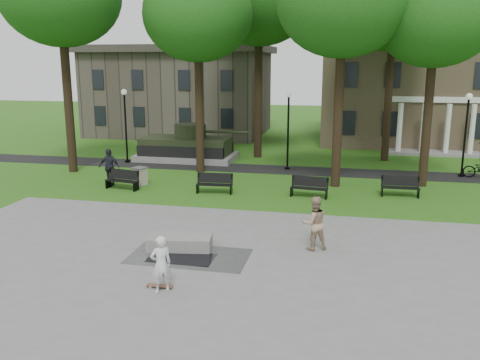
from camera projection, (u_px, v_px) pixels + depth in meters
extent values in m
plane|color=#336016|center=(236.00, 233.00, 19.47)|extent=(120.00, 120.00, 0.00)
cube|color=gray|center=(199.00, 288.00, 14.71)|extent=(22.00, 16.00, 0.02)
cube|color=black|center=(278.00, 170.00, 30.91)|extent=(44.00, 2.60, 0.01)
cube|color=#9E8460|center=(425.00, 92.00, 41.31)|extent=(16.00, 11.00, 8.00)
cube|color=#38332D|center=(429.00, 38.00, 40.34)|extent=(17.00, 12.00, 0.60)
cube|color=silver|center=(435.00, 100.00, 36.11)|extent=(6.00, 0.30, 0.40)
cube|color=#4C443D|center=(181.00, 94.00, 46.14)|extent=(15.00, 10.00, 7.20)
cylinder|color=black|center=(68.00, 96.00, 29.47)|extent=(0.52, 0.52, 8.96)
cylinder|color=black|center=(199.00, 104.00, 29.49)|extent=(0.48, 0.48, 8.00)
ellipsoid|color=#205313|center=(198.00, 14.00, 28.35)|extent=(6.20, 6.20, 5.27)
cylinder|color=black|center=(339.00, 107.00, 25.92)|extent=(0.50, 0.50, 8.32)
ellipsoid|color=#205313|center=(343.00, 0.00, 24.74)|extent=(6.60, 6.60, 5.61)
cylinder|color=black|center=(428.00, 113.00, 26.03)|extent=(0.46, 0.46, 7.68)
ellipsoid|color=#205313|center=(436.00, 15.00, 24.95)|extent=(6.00, 6.00, 5.10)
cylinder|color=black|center=(258.00, 89.00, 34.07)|extent=(0.54, 0.54, 9.28)
cylinder|color=black|center=(389.00, 95.00, 32.90)|extent=(0.50, 0.50, 8.64)
ellipsoid|color=#205313|center=(394.00, 8.00, 31.67)|extent=(6.40, 6.40, 5.44)
cylinder|color=black|center=(126.00, 129.00, 32.72)|extent=(0.12, 0.12, 4.40)
sphere|color=silver|center=(124.00, 92.00, 32.19)|extent=(0.36, 0.36, 0.36)
cylinder|color=black|center=(128.00, 161.00, 33.20)|extent=(0.32, 0.32, 0.16)
cylinder|color=black|center=(288.00, 134.00, 30.59)|extent=(0.12, 0.12, 4.40)
sphere|color=silver|center=(289.00, 94.00, 30.06)|extent=(0.36, 0.36, 0.36)
cylinder|color=black|center=(287.00, 168.00, 31.07)|extent=(0.32, 0.32, 0.16)
cylinder|color=black|center=(465.00, 139.00, 28.56)|extent=(0.12, 0.12, 4.40)
sphere|color=silver|center=(469.00, 96.00, 28.03)|extent=(0.36, 0.36, 0.36)
cylinder|color=black|center=(461.00, 175.00, 29.04)|extent=(0.32, 0.32, 0.16)
cube|color=gray|center=(187.00, 157.00, 34.09)|extent=(6.50, 3.40, 0.40)
cube|color=black|center=(186.00, 146.00, 33.92)|extent=(5.80, 2.80, 1.10)
cube|color=black|center=(180.00, 152.00, 32.68)|extent=(5.80, 0.35, 0.70)
cube|color=black|center=(192.00, 145.00, 35.25)|extent=(5.80, 0.35, 0.70)
cylinder|color=black|center=(190.00, 131.00, 33.63)|extent=(2.10, 2.10, 0.90)
cylinder|color=black|center=(224.00, 132.00, 33.16)|extent=(3.20, 0.18, 0.18)
cube|color=black|center=(181.00, 258.00, 16.93)|extent=(2.20, 1.20, 0.00)
cube|color=gray|center=(180.00, 242.00, 17.75)|extent=(2.33, 1.32, 0.45)
cube|color=brown|center=(160.00, 287.00, 14.69)|extent=(0.78, 0.22, 0.07)
imported|color=silver|center=(161.00, 264.00, 14.24)|extent=(0.73, 0.69, 1.67)
imported|color=tan|center=(314.00, 223.00, 17.52)|extent=(1.14, 1.04, 1.90)
imported|color=#22232D|center=(109.00, 167.00, 26.85)|extent=(1.15, 0.49, 1.96)
cube|color=black|center=(122.00, 181.00, 26.06)|extent=(1.85, 0.78, 0.05)
cube|color=black|center=(123.00, 174.00, 26.20)|extent=(1.80, 0.49, 0.50)
cube|color=black|center=(107.00, 184.00, 26.28)|extent=(0.14, 0.45, 0.45)
cube|color=black|center=(138.00, 186.00, 25.94)|extent=(0.14, 0.45, 0.45)
cube|color=black|center=(214.00, 185.00, 25.24)|extent=(1.82, 0.56, 0.05)
cube|color=black|center=(215.00, 178.00, 25.38)|extent=(1.81, 0.26, 0.50)
cube|color=black|center=(198.00, 188.00, 25.46)|extent=(0.09, 0.45, 0.45)
cube|color=black|center=(231.00, 190.00, 25.11)|extent=(0.09, 0.45, 0.45)
cube|color=black|center=(309.00, 188.00, 24.51)|extent=(1.84, 0.64, 0.05)
cube|color=black|center=(310.00, 181.00, 24.65)|extent=(1.81, 0.35, 0.50)
cube|color=black|center=(291.00, 192.00, 24.73)|extent=(0.11, 0.45, 0.45)
cube|color=black|center=(327.00, 194.00, 24.39)|extent=(0.11, 0.45, 0.45)
cube|color=black|center=(400.00, 188.00, 24.62)|extent=(1.81, 0.49, 0.05)
cube|color=black|center=(400.00, 181.00, 24.77)|extent=(1.80, 0.20, 0.50)
cube|color=black|center=(382.00, 191.00, 24.85)|extent=(0.07, 0.45, 0.45)
cube|color=black|center=(418.00, 193.00, 24.50)|extent=(0.07, 0.45, 0.45)
cube|color=#BBAB9A|center=(140.00, 177.00, 27.00)|extent=(0.76, 0.76, 0.90)
cube|color=#4C4C4C|center=(139.00, 168.00, 26.89)|extent=(0.84, 0.84, 0.06)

